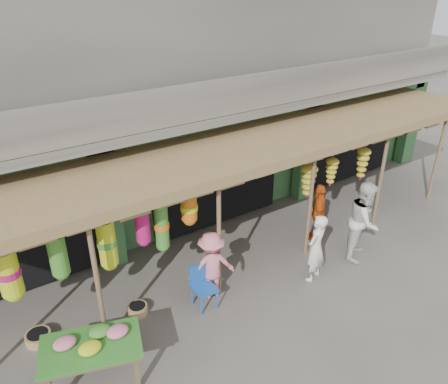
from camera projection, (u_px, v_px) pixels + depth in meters
ground at (268, 262)px, 10.22m from camera, size 80.00×80.00×0.00m
building at (164, 79)px, 12.28m from camera, size 16.40×6.80×7.00m
awning at (244, 151)px, 9.56m from camera, size 14.00×2.70×2.79m
flower_table at (92, 346)px, 6.96m from camera, size 1.79×1.37×0.95m
blue_chair at (202, 283)px, 8.74m from camera, size 0.45×0.46×0.92m
basket_mid at (38, 337)px, 8.02m from camera, size 0.49×0.49×0.18m
basket_right at (138, 309)px, 8.69m from camera, size 0.51×0.51×0.18m
person_front at (316, 248)px, 9.35m from camera, size 0.67×0.55×1.59m
person_right at (364, 221)px, 10.06m from camera, size 1.17×1.09×1.92m
person_vendor at (318, 212)px, 10.78m from camera, size 0.91×0.89×1.53m
person_shopper at (212, 265)px, 8.88m from camera, size 1.10×0.83×1.51m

